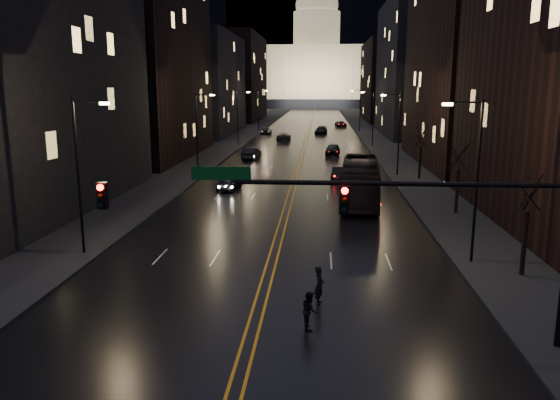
% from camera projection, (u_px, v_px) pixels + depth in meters
% --- Properties ---
extents(ground, '(900.00, 900.00, 0.00)m').
position_uv_depth(ground, '(250.00, 339.00, 21.14)').
color(ground, black).
rests_on(ground, ground).
extents(road, '(20.00, 320.00, 0.02)m').
position_uv_depth(road, '(311.00, 123.00, 148.05)').
color(road, black).
rests_on(road, ground).
extents(sidewalk_left, '(8.00, 320.00, 0.16)m').
position_uv_depth(sidewalk_left, '(260.00, 122.00, 149.05)').
color(sidewalk_left, black).
rests_on(sidewalk_left, ground).
extents(sidewalk_right, '(8.00, 320.00, 0.16)m').
position_uv_depth(sidewalk_right, '(363.00, 123.00, 147.02)').
color(sidewalk_right, black).
rests_on(sidewalk_right, ground).
extents(center_line, '(0.62, 320.00, 0.01)m').
position_uv_depth(center_line, '(311.00, 123.00, 148.05)').
color(center_line, orange).
rests_on(center_line, road).
extents(building_left_near, '(12.00, 28.00, 22.00)m').
position_uv_depth(building_left_near, '(14.00, 68.00, 41.89)').
color(building_left_near, black).
rests_on(building_left_near, ground).
extents(building_left_mid, '(12.00, 30.00, 28.00)m').
position_uv_depth(building_left_mid, '(144.00, 53.00, 72.52)').
color(building_left_mid, black).
rests_on(building_left_mid, ground).
extents(building_left_far, '(12.00, 34.00, 20.00)m').
position_uv_depth(building_left_far, '(205.00, 85.00, 110.43)').
color(building_left_far, black).
rests_on(building_left_far, ground).
extents(building_left_dist, '(12.00, 40.00, 24.00)m').
position_uv_depth(building_left_dist, '(239.00, 78.00, 156.89)').
color(building_left_dist, black).
rests_on(building_left_dist, ground).
extents(building_right_tall, '(12.00, 30.00, 38.00)m').
position_uv_depth(building_right_tall, '(478.00, 6.00, 64.55)').
color(building_right_tall, black).
rests_on(building_right_tall, ground).
extents(building_right_mid, '(12.00, 34.00, 26.00)m').
position_uv_depth(building_right_mid, '(416.00, 69.00, 106.78)').
color(building_right_mid, black).
rests_on(building_right_mid, ground).
extents(building_right_dist, '(12.00, 40.00, 22.00)m').
position_uv_depth(building_right_dist, '(387.00, 81.00, 154.05)').
color(building_right_dist, black).
rests_on(building_right_dist, ground).
extents(mountain_ridge, '(520.00, 60.00, 130.00)m').
position_uv_depth(mountain_ridge, '(377.00, 5.00, 375.96)').
color(mountain_ridge, black).
rests_on(mountain_ridge, ground).
extents(capitol, '(90.00, 50.00, 58.50)m').
position_uv_depth(capitol, '(316.00, 70.00, 261.71)').
color(capitol, black).
rests_on(capitol, ground).
extents(traffic_signal, '(17.29, 0.45, 7.00)m').
position_uv_depth(traffic_signal, '(411.00, 214.00, 19.66)').
color(traffic_signal, black).
rests_on(traffic_signal, ground).
extents(streetlamp_right_near, '(2.13, 0.25, 9.00)m').
position_uv_depth(streetlamp_right_near, '(474.00, 173.00, 29.08)').
color(streetlamp_right_near, black).
rests_on(streetlamp_right_near, ground).
extents(streetlamp_left_near, '(2.13, 0.25, 9.00)m').
position_uv_depth(streetlamp_left_near, '(81.00, 169.00, 30.64)').
color(streetlamp_left_near, black).
rests_on(streetlamp_left_near, ground).
extents(streetlamp_right_mid, '(2.13, 0.25, 9.00)m').
position_uv_depth(streetlamp_right_mid, '(397.00, 130.00, 58.37)').
color(streetlamp_right_mid, black).
rests_on(streetlamp_right_mid, ground).
extents(streetlamp_left_mid, '(2.13, 0.25, 9.00)m').
position_uv_depth(streetlamp_left_mid, '(198.00, 128.00, 59.93)').
color(streetlamp_left_mid, black).
rests_on(streetlamp_left_mid, ground).
extents(streetlamp_right_far, '(2.13, 0.25, 9.00)m').
position_uv_depth(streetlamp_right_far, '(372.00, 115.00, 87.65)').
color(streetlamp_right_far, black).
rests_on(streetlamp_right_far, ground).
extents(streetlamp_left_far, '(2.13, 0.25, 9.00)m').
position_uv_depth(streetlamp_left_far, '(239.00, 115.00, 89.22)').
color(streetlamp_left_far, black).
rests_on(streetlamp_left_far, ground).
extents(streetlamp_right_dist, '(2.13, 0.25, 9.00)m').
position_uv_depth(streetlamp_right_dist, '(359.00, 108.00, 116.94)').
color(streetlamp_right_dist, black).
rests_on(streetlamp_right_dist, ground).
extents(streetlamp_left_dist, '(2.13, 0.25, 9.00)m').
position_uv_depth(streetlamp_left_dist, '(259.00, 108.00, 118.51)').
color(streetlamp_left_dist, black).
rests_on(streetlamp_left_dist, ground).
extents(tree_right_near, '(2.40, 2.40, 6.65)m').
position_uv_depth(tree_right_near, '(529.00, 191.00, 27.08)').
color(tree_right_near, black).
rests_on(tree_right_near, ground).
extents(tree_right_mid, '(2.40, 2.40, 6.65)m').
position_uv_depth(tree_right_mid, '(459.00, 156.00, 40.75)').
color(tree_right_mid, black).
rests_on(tree_right_mid, ground).
extents(tree_right_far, '(2.40, 2.40, 6.65)m').
position_uv_depth(tree_right_far, '(421.00, 137.00, 56.37)').
color(tree_right_far, black).
rests_on(tree_right_far, ground).
extents(bus, '(3.94, 13.07, 3.59)m').
position_uv_depth(bus, '(360.00, 181.00, 45.86)').
color(bus, black).
rests_on(bus, ground).
extents(oncoming_car_a, '(2.12, 4.18, 1.36)m').
position_uv_depth(oncoming_car_a, '(229.00, 183.00, 51.34)').
color(oncoming_car_a, black).
rests_on(oncoming_car_a, ground).
extents(oncoming_car_b, '(2.17, 5.00, 1.60)m').
position_uv_depth(oncoming_car_b, '(251.00, 154.00, 73.12)').
color(oncoming_car_b, black).
rests_on(oncoming_car_b, ground).
extents(oncoming_car_c, '(2.44, 4.99, 1.36)m').
position_uv_depth(oncoming_car_c, '(284.00, 137.00, 99.09)').
color(oncoming_car_c, black).
rests_on(oncoming_car_c, ground).
extents(oncoming_car_d, '(2.05, 4.94, 1.43)m').
position_uv_depth(oncoming_car_d, '(266.00, 131.00, 111.12)').
color(oncoming_car_d, black).
rests_on(oncoming_car_d, ground).
extents(receding_car_a, '(1.89, 4.31, 1.38)m').
position_uv_depth(receding_car_a, '(339.00, 174.00, 57.00)').
color(receding_car_a, black).
rests_on(receding_car_a, ground).
extents(receding_car_b, '(2.35, 4.93, 1.63)m').
position_uv_depth(receding_car_b, '(333.00, 149.00, 77.82)').
color(receding_car_b, black).
rests_on(receding_car_b, ground).
extents(receding_car_c, '(2.84, 5.60, 1.56)m').
position_uv_depth(receding_car_c, '(321.00, 130.00, 112.24)').
color(receding_car_c, black).
rests_on(receding_car_c, ground).
extents(receding_car_d, '(2.90, 5.31, 1.41)m').
position_uv_depth(receding_car_d, '(341.00, 124.00, 132.05)').
color(receding_car_d, black).
rests_on(receding_car_d, ground).
extents(pedestrian_a, '(0.51, 0.70, 1.76)m').
position_uv_depth(pedestrian_a, '(319.00, 285.00, 24.40)').
color(pedestrian_a, black).
rests_on(pedestrian_a, ground).
extents(pedestrian_b, '(0.52, 0.81, 1.57)m').
position_uv_depth(pedestrian_b, '(310.00, 310.00, 21.94)').
color(pedestrian_b, black).
rests_on(pedestrian_b, ground).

